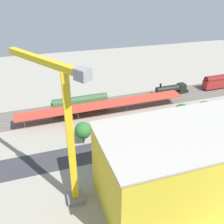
% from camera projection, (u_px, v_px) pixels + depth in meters
% --- Properties ---
extents(ground_plane, '(182.80, 182.80, 0.00)m').
position_uv_depth(ground_plane, '(146.00, 131.00, 85.19)').
color(ground_plane, '#9E998C').
rests_on(ground_plane, ground).
extents(rail_bed, '(114.79, 19.29, 0.01)m').
position_uv_depth(rail_bed, '(126.00, 103.00, 102.08)').
color(rail_bed, '#665E54').
rests_on(rail_bed, ground).
extents(street_asphalt, '(114.57, 15.02, 0.01)m').
position_uv_depth(street_asphalt, '(153.00, 140.00, 80.54)').
color(street_asphalt, '#38383D').
rests_on(street_asphalt, ground).
extents(track_rails, '(114.10, 12.87, 0.12)m').
position_uv_depth(track_rails, '(126.00, 102.00, 102.00)').
color(track_rails, '#9E9EA8').
rests_on(track_rails, ground).
extents(platform_canopy_near, '(58.08, 8.45, 4.15)m').
position_uv_depth(platform_canopy_near, '(103.00, 105.00, 92.06)').
color(platform_canopy_near, '#C63D2D').
rests_on(platform_canopy_near, ground).
extents(locomotive, '(14.00, 3.48, 5.12)m').
position_uv_depth(locomotive, '(172.00, 89.00, 108.09)').
color(locomotive, black).
rests_on(locomotive, ground).
extents(passenger_coach, '(19.07, 4.18, 5.92)m').
position_uv_depth(passenger_coach, '(224.00, 81.00, 112.93)').
color(passenger_coach, black).
rests_on(passenger_coach, ground).
extents(freight_coach_far, '(20.05, 3.97, 6.14)m').
position_uv_depth(freight_coach_far, '(80.00, 104.00, 94.19)').
color(freight_coach_far, black).
rests_on(freight_coach_far, ground).
extents(parked_car_2, '(4.35, 1.90, 1.56)m').
position_uv_depth(parked_car_2, '(205.00, 138.00, 80.64)').
color(parked_car_2, black).
rests_on(parked_car_2, ground).
extents(parked_car_3, '(4.79, 2.03, 1.71)m').
position_uv_depth(parked_car_3, '(185.00, 140.00, 79.58)').
color(parked_car_3, black).
rests_on(parked_car_3, ground).
extents(construction_building, '(37.91, 21.01, 16.91)m').
position_uv_depth(construction_building, '(187.00, 165.00, 57.90)').
color(construction_building, yellow).
rests_on(construction_building, ground).
extents(construction_roof_slab, '(38.54, 21.64, 0.40)m').
position_uv_depth(construction_roof_slab, '(193.00, 131.00, 53.69)').
color(construction_roof_slab, '#B7B2A8').
rests_on(construction_roof_slab, construction_building).
extents(tower_crane, '(13.50, 18.88, 31.92)m').
position_uv_depth(tower_crane, '(65.00, 129.00, 52.29)').
color(tower_crane, gray).
rests_on(tower_crane, ground).
extents(box_truck_0, '(9.13, 2.97, 3.18)m').
position_uv_depth(box_truck_0, '(122.00, 158.00, 70.95)').
color(box_truck_0, black).
rests_on(box_truck_0, ground).
extents(box_truck_1, '(9.01, 2.54, 3.65)m').
position_uv_depth(box_truck_1, '(204.00, 140.00, 77.83)').
color(box_truck_1, black).
rests_on(box_truck_1, ground).
extents(box_truck_2, '(8.60, 2.81, 3.68)m').
position_uv_depth(box_truck_2, '(206.00, 138.00, 78.55)').
color(box_truck_2, black).
rests_on(box_truck_2, ground).
extents(street_tree_0, '(5.07, 5.07, 7.87)m').
position_uv_depth(street_tree_0, '(182.00, 112.00, 84.91)').
color(street_tree_0, brown).
rests_on(street_tree_0, ground).
extents(street_tree_1, '(4.91, 4.91, 6.89)m').
position_uv_depth(street_tree_1, '(83.00, 130.00, 77.23)').
color(street_tree_1, brown).
rests_on(street_tree_1, ground).
extents(street_tree_2, '(6.09, 6.09, 8.04)m').
position_uv_depth(street_tree_2, '(205.00, 110.00, 86.33)').
color(street_tree_2, brown).
rests_on(street_tree_2, ground).
extents(traffic_light, '(0.50, 0.36, 6.08)m').
position_uv_depth(traffic_light, '(112.00, 145.00, 71.67)').
color(traffic_light, '#333333').
rests_on(traffic_light, ground).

